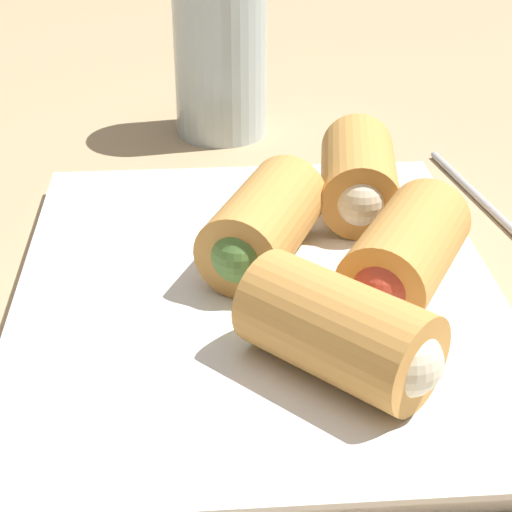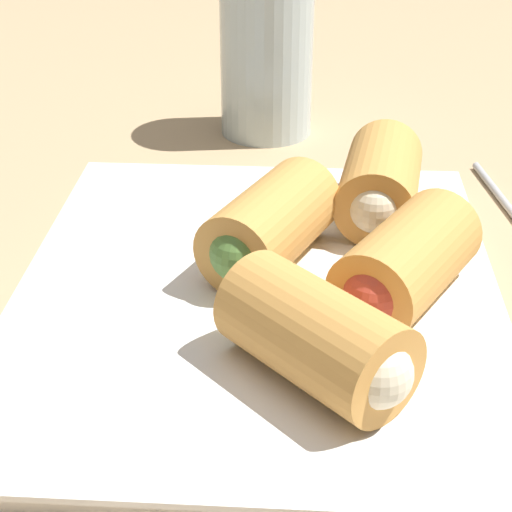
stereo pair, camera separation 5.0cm
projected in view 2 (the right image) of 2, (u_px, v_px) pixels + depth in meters
table_surface at (261, 292)px, 47.57cm from camera, size 180.00×140.00×2.00cm
serving_plate at (256, 298)px, 43.77cm from camera, size 29.84×24.42×1.50cm
roll_front_left at (323, 340)px, 35.57cm from camera, size 8.97×8.95×4.43cm
roll_front_right at (267, 228)px, 44.19cm from camera, size 9.34×7.47×4.43cm
roll_back_left at (379, 184)px, 48.84cm from camera, size 9.27×5.61×4.43cm
roll_back_right at (403, 265)px, 40.85cm from camera, size 9.35×7.98×4.43cm
drinking_glass at (267, 54)px, 62.84cm from camera, size 6.84×6.84×12.12cm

